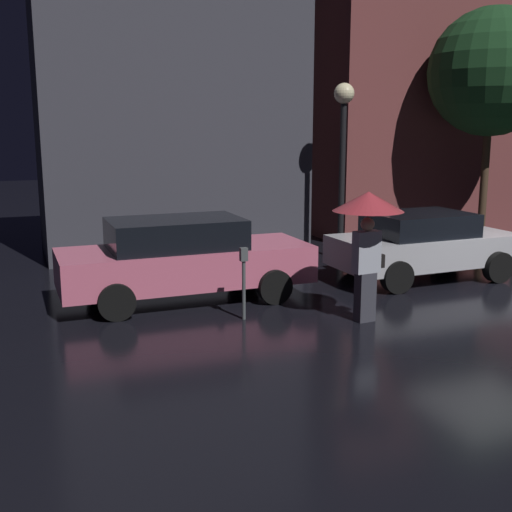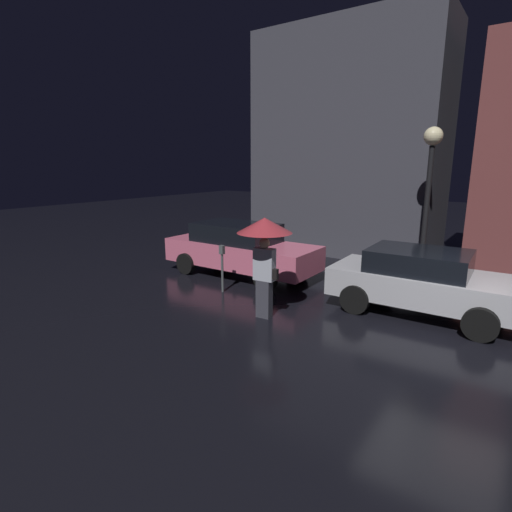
{
  "view_description": "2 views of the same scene",
  "coord_description": "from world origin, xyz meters",
  "px_view_note": "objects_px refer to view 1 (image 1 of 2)",
  "views": [
    {
      "loc": [
        -8.75,
        -9.79,
        3.19
      ],
      "look_at": [
        -4.84,
        0.43,
        0.94
      ],
      "focal_mm": 45.0,
      "sensor_mm": 36.0,
      "label": 1
    },
    {
      "loc": [
        1.09,
        -7.58,
        3.22
      ],
      "look_at": [
        -4.38,
        0.12,
        1.02
      ],
      "focal_mm": 28.0,
      "sensor_mm": 36.0,
      "label": 2
    }
  ],
  "objects_px": {
    "parked_car_pink": "(183,258)",
    "parking_meter": "(244,275)",
    "street_lamp_near": "(343,129)",
    "pedestrian_with_umbrella": "(368,218)",
    "parked_car_silver": "(423,244)"
  },
  "relations": [
    {
      "from": "pedestrian_with_umbrella",
      "to": "parking_meter",
      "type": "relative_size",
      "value": 1.76
    },
    {
      "from": "pedestrian_with_umbrella",
      "to": "parked_car_silver",
      "type": "bearing_deg",
      "value": 33.7
    },
    {
      "from": "parked_car_pink",
      "to": "parked_car_silver",
      "type": "height_order",
      "value": "parked_car_pink"
    },
    {
      "from": "parked_car_silver",
      "to": "pedestrian_with_umbrella",
      "type": "height_order",
      "value": "pedestrian_with_umbrella"
    },
    {
      "from": "parked_car_pink",
      "to": "parked_car_silver",
      "type": "xyz_separation_m",
      "value": [
        5.12,
        -0.15,
        -0.05
      ]
    },
    {
      "from": "parked_car_silver",
      "to": "parked_car_pink",
      "type": "bearing_deg",
      "value": 176.46
    },
    {
      "from": "parked_car_pink",
      "to": "parking_meter",
      "type": "distance_m",
      "value": 1.66
    },
    {
      "from": "parked_car_pink",
      "to": "street_lamp_near",
      "type": "height_order",
      "value": "street_lamp_near"
    },
    {
      "from": "parked_car_silver",
      "to": "pedestrian_with_umbrella",
      "type": "distance_m",
      "value": 3.59
    },
    {
      "from": "parking_meter",
      "to": "parked_car_silver",
      "type": "bearing_deg",
      "value": 17.18
    },
    {
      "from": "parking_meter",
      "to": "street_lamp_near",
      "type": "distance_m",
      "value": 5.97
    },
    {
      "from": "parked_car_silver",
      "to": "street_lamp_near",
      "type": "xyz_separation_m",
      "value": [
        -0.61,
        2.49,
        2.34
      ]
    },
    {
      "from": "parking_meter",
      "to": "street_lamp_near",
      "type": "xyz_separation_m",
      "value": [
        3.89,
        3.88,
        2.32
      ]
    },
    {
      "from": "pedestrian_with_umbrella",
      "to": "parking_meter",
      "type": "bearing_deg",
      "value": 150.67
    },
    {
      "from": "parked_car_pink",
      "to": "street_lamp_near",
      "type": "distance_m",
      "value": 5.57
    }
  ]
}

